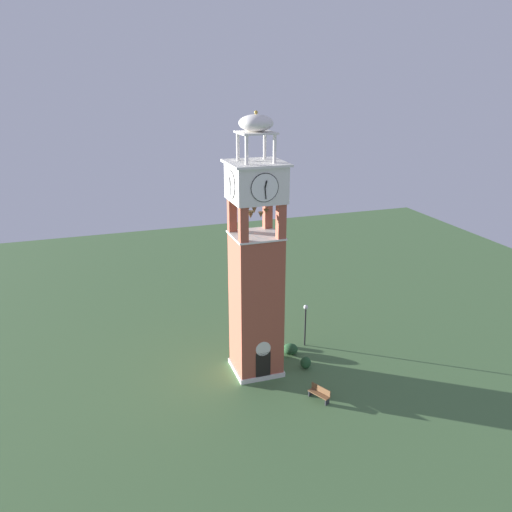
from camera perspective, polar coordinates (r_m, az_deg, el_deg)
name	(u,v)px	position (r m, az deg, el deg)	size (l,w,h in m)	color
ground	(256,369)	(39.98, 0.00, -12.22)	(80.00, 80.00, 0.00)	#476B3D
clock_tower	(256,273)	(36.58, 0.00, -1.89)	(3.77, 3.77, 18.67)	#9E4C38
park_bench	(320,393)	(36.71, 6.93, -14.61)	(1.08, 1.64, 0.95)	brown
lamp_post	(305,317)	(42.22, 5.41, -6.66)	(0.36, 0.36, 3.56)	black
trash_bin	(256,338)	(43.41, -0.02, -8.90)	(0.52, 0.52, 0.80)	#4C4C51
shrub_near_entry	(306,363)	(40.08, 5.43, -11.48)	(0.79, 0.79, 0.89)	#234C28
shrub_left_of_tower	(240,347)	(42.12, -1.76, -9.89)	(0.71, 0.71, 0.75)	#234C28
shrub_behind_bench	(290,349)	(41.88, 3.75, -10.07)	(1.18, 1.18, 0.79)	#234C28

